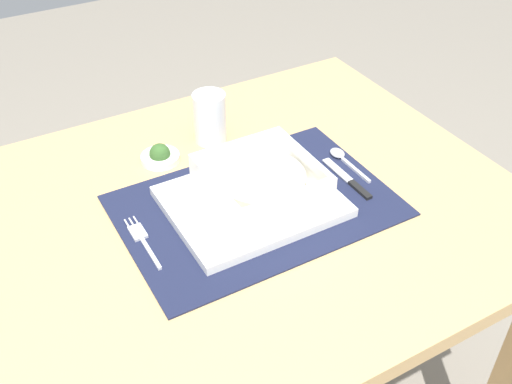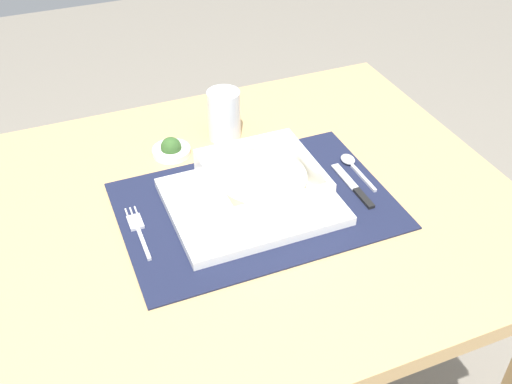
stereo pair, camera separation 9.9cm
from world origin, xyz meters
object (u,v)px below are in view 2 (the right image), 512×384
object	(u,v)px
porridge_bowl	(262,183)
butter_knife	(355,188)
dining_table	(244,250)
condiment_saucer	(171,149)
drinking_glass	(224,118)
spoon	(351,163)
fork	(138,228)

from	to	relation	value
porridge_bowl	butter_knife	xyz separation A→B (m)	(0.16, -0.03, -0.03)
dining_table	condiment_saucer	world-z (taller)	condiment_saucer
dining_table	porridge_bowl	bearing A→B (deg)	-15.75
porridge_bowl	drinking_glass	world-z (taller)	drinking_glass
spoon	butter_knife	bearing A→B (deg)	-113.07
butter_knife	condiment_saucer	bearing A→B (deg)	141.38
dining_table	butter_knife	distance (m)	0.23
spoon	fork	bearing A→B (deg)	-175.73
fork	spoon	world-z (taller)	spoon
dining_table	butter_knife	bearing A→B (deg)	-12.69
spoon	drinking_glass	bearing A→B (deg)	135.35
dining_table	fork	xyz separation A→B (m)	(-0.18, -0.00, 0.12)
dining_table	butter_knife	xyz separation A→B (m)	(0.19, -0.04, 0.12)
spoon	butter_knife	distance (m)	0.07
drinking_glass	porridge_bowl	bearing A→B (deg)	-92.86
butter_knife	condiment_saucer	distance (m)	0.35
condiment_saucer	spoon	bearing A→B (deg)	-29.23
condiment_saucer	dining_table	bearing A→B (deg)	-68.70
porridge_bowl	spoon	size ratio (longest dim) A/B	1.56
fork	butter_knife	size ratio (longest dim) A/B	1.00
dining_table	porridge_bowl	xyz separation A→B (m)	(0.03, -0.01, 0.15)
drinking_glass	condiment_saucer	bearing A→B (deg)	-171.05
porridge_bowl	butter_knife	distance (m)	0.17
fork	butter_knife	distance (m)	0.37
dining_table	spoon	xyz separation A→B (m)	(0.22, 0.02, 0.12)
fork	spoon	size ratio (longest dim) A/B	1.15
porridge_bowl	fork	size ratio (longest dim) A/B	1.36
drinking_glass	fork	bearing A→B (deg)	-137.21
fork	drinking_glass	distance (m)	0.30
butter_knife	drinking_glass	bearing A→B (deg)	123.74
fork	condiment_saucer	xyz separation A→B (m)	(0.11, 0.19, 0.00)
dining_table	drinking_glass	bearing A→B (deg)	78.82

